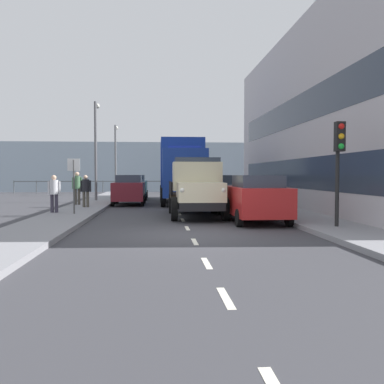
{
  "coord_description": "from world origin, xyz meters",
  "views": [
    {
      "loc": [
        0.95,
        12.62,
        1.75
      ],
      "look_at": [
        -0.66,
        -7.83,
        0.92
      ],
      "focal_mm": 40.71,
      "sensor_mm": 36.0,
      "label": 1
    }
  ],
  "objects_px": {
    "truck_vintage_cream": "(197,189)",
    "car_white_kerbside_2": "(216,188)",
    "car_grey_kerbside_1": "(234,193)",
    "pedestrian_strolling": "(86,188)",
    "car_red_kerbside_near": "(256,198)",
    "pedestrian_couple_b": "(54,191)",
    "lamp_post_promenade": "(96,141)",
    "street_sign": "(74,176)",
    "lorry_cargo_blue": "(182,169)",
    "pedestrian_in_dark_coat": "(77,185)",
    "car_navy_kerbside_3": "(206,186)",
    "car_maroon_oppositeside_0": "(129,189)",
    "traffic_light_near": "(339,151)",
    "car_teal_oppositeside_1": "(134,187)",
    "lamp_post_far": "(116,152)"
  },
  "relations": [
    {
      "from": "lamp_post_far",
      "to": "car_teal_oppositeside_1",
      "type": "bearing_deg",
      "value": 106.42
    },
    {
      "from": "car_red_kerbside_near",
      "to": "pedestrian_in_dark_coat",
      "type": "relative_size",
      "value": 2.2
    },
    {
      "from": "car_white_kerbside_2",
      "to": "lamp_post_promenade",
      "type": "bearing_deg",
      "value": -8.63
    },
    {
      "from": "pedestrian_in_dark_coat",
      "to": "street_sign",
      "type": "height_order",
      "value": "street_sign"
    },
    {
      "from": "car_maroon_oppositeside_0",
      "to": "truck_vintage_cream",
      "type": "bearing_deg",
      "value": 112.83
    },
    {
      "from": "truck_vintage_cream",
      "to": "car_maroon_oppositeside_0",
      "type": "height_order",
      "value": "truck_vintage_cream"
    },
    {
      "from": "car_red_kerbside_near",
      "to": "pedestrian_couple_b",
      "type": "relative_size",
      "value": 2.43
    },
    {
      "from": "car_navy_kerbside_3",
      "to": "car_maroon_oppositeside_0",
      "type": "distance_m",
      "value": 8.3
    },
    {
      "from": "traffic_light_near",
      "to": "lamp_post_promenade",
      "type": "relative_size",
      "value": 0.52
    },
    {
      "from": "car_navy_kerbside_3",
      "to": "car_grey_kerbside_1",
      "type": "bearing_deg",
      "value": 90.0
    },
    {
      "from": "pedestrian_couple_b",
      "to": "lorry_cargo_blue",
      "type": "bearing_deg",
      "value": -127.03
    },
    {
      "from": "car_navy_kerbside_3",
      "to": "lamp_post_promenade",
      "type": "relative_size",
      "value": 0.63
    },
    {
      "from": "car_teal_oppositeside_1",
      "to": "pedestrian_couple_b",
      "type": "xyz_separation_m",
      "value": [
        2.71,
        12.05,
        0.17
      ]
    },
    {
      "from": "car_white_kerbside_2",
      "to": "traffic_light_near",
      "type": "xyz_separation_m",
      "value": [
        -1.96,
        13.53,
        1.58
      ]
    },
    {
      "from": "pedestrian_in_dark_coat",
      "to": "car_navy_kerbside_3",
      "type": "bearing_deg",
      "value": -133.23
    },
    {
      "from": "lamp_post_promenade",
      "to": "street_sign",
      "type": "relative_size",
      "value": 2.72
    },
    {
      "from": "lorry_cargo_blue",
      "to": "car_teal_oppositeside_1",
      "type": "height_order",
      "value": "lorry_cargo_blue"
    },
    {
      "from": "car_red_kerbside_near",
      "to": "car_grey_kerbside_1",
      "type": "xyz_separation_m",
      "value": [
        0.0,
        -4.69,
        0.0
      ]
    },
    {
      "from": "lorry_cargo_blue",
      "to": "pedestrian_couple_b",
      "type": "height_order",
      "value": "lorry_cargo_blue"
    },
    {
      "from": "car_white_kerbside_2",
      "to": "car_grey_kerbside_1",
      "type": "bearing_deg",
      "value": 90.0
    },
    {
      "from": "car_red_kerbside_near",
      "to": "car_white_kerbside_2",
      "type": "bearing_deg",
      "value": -90.0
    },
    {
      "from": "car_grey_kerbside_1",
      "to": "pedestrian_in_dark_coat",
      "type": "height_order",
      "value": "pedestrian_in_dark_coat"
    },
    {
      "from": "car_teal_oppositeside_1",
      "to": "car_maroon_oppositeside_0",
      "type": "bearing_deg",
      "value": 90.0
    },
    {
      "from": "lamp_post_far",
      "to": "car_grey_kerbside_1",
      "type": "bearing_deg",
      "value": 112.61
    },
    {
      "from": "car_maroon_oppositeside_0",
      "to": "car_teal_oppositeside_1",
      "type": "height_order",
      "value": "same"
    },
    {
      "from": "lorry_cargo_blue",
      "to": "traffic_light_near",
      "type": "xyz_separation_m",
      "value": [
        -4.07,
        13.5,
        0.4
      ]
    },
    {
      "from": "pedestrian_in_dark_coat",
      "to": "street_sign",
      "type": "distance_m",
      "value": 5.46
    },
    {
      "from": "car_white_kerbside_2",
      "to": "pedestrian_couple_b",
      "type": "xyz_separation_m",
      "value": [
        7.91,
        7.72,
        0.17
      ]
    },
    {
      "from": "car_grey_kerbside_1",
      "to": "car_maroon_oppositeside_0",
      "type": "relative_size",
      "value": 1.11
    },
    {
      "from": "pedestrian_couple_b",
      "to": "lamp_post_far",
      "type": "bearing_deg",
      "value": -92.57
    },
    {
      "from": "car_red_kerbside_near",
      "to": "street_sign",
      "type": "xyz_separation_m",
      "value": [
        6.97,
        -2.61,
        0.79
      ]
    },
    {
      "from": "car_red_kerbside_near",
      "to": "car_maroon_oppositeside_0",
      "type": "distance_m",
      "value": 11.12
    },
    {
      "from": "car_maroon_oppositeside_0",
      "to": "pedestrian_in_dark_coat",
      "type": "height_order",
      "value": "pedestrian_in_dark_coat"
    },
    {
      "from": "car_grey_kerbside_1",
      "to": "pedestrian_strolling",
      "type": "height_order",
      "value": "car_grey_kerbside_1"
    },
    {
      "from": "car_red_kerbside_near",
      "to": "car_white_kerbside_2",
      "type": "height_order",
      "value": "same"
    },
    {
      "from": "pedestrian_strolling",
      "to": "pedestrian_in_dark_coat",
      "type": "xyz_separation_m",
      "value": [
        0.73,
        -1.76,
        0.11
      ]
    },
    {
      "from": "street_sign",
      "to": "car_teal_oppositeside_1",
      "type": "bearing_deg",
      "value": -97.93
    },
    {
      "from": "car_teal_oppositeside_1",
      "to": "traffic_light_near",
      "type": "height_order",
      "value": "traffic_light_near"
    },
    {
      "from": "pedestrian_in_dark_coat",
      "to": "lamp_post_promenade",
      "type": "relative_size",
      "value": 0.28
    },
    {
      "from": "pedestrian_strolling",
      "to": "lamp_post_promenade",
      "type": "distance_m",
      "value": 6.48
    },
    {
      "from": "lorry_cargo_blue",
      "to": "car_white_kerbside_2",
      "type": "height_order",
      "value": "lorry_cargo_blue"
    },
    {
      "from": "truck_vintage_cream",
      "to": "car_white_kerbside_2",
      "type": "xyz_separation_m",
      "value": [
        -1.97,
        -8.81,
        -0.28
      ]
    },
    {
      "from": "car_navy_kerbside_3",
      "to": "traffic_light_near",
      "type": "height_order",
      "value": "traffic_light_near"
    },
    {
      "from": "pedestrian_in_dark_coat",
      "to": "pedestrian_couple_b",
      "type": "bearing_deg",
      "value": 88.85
    },
    {
      "from": "car_grey_kerbside_1",
      "to": "pedestrian_couple_b",
      "type": "xyz_separation_m",
      "value": [
        7.91,
        1.44,
        0.17
      ]
    },
    {
      "from": "car_grey_kerbside_1",
      "to": "car_white_kerbside_2",
      "type": "distance_m",
      "value": 6.28
    },
    {
      "from": "lorry_cargo_blue",
      "to": "car_navy_kerbside_3",
      "type": "xyz_separation_m",
      "value": [
        -2.11,
        -5.36,
        -1.18
      ]
    },
    {
      "from": "truck_vintage_cream",
      "to": "car_navy_kerbside_3",
      "type": "distance_m",
      "value": 14.28
    },
    {
      "from": "truck_vintage_cream",
      "to": "car_red_kerbside_near",
      "type": "xyz_separation_m",
      "value": [
        -1.97,
        2.15,
        -0.28
      ]
    },
    {
      "from": "lamp_post_far",
      "to": "car_navy_kerbside_3",
      "type": "bearing_deg",
      "value": 142.68
    }
  ]
}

